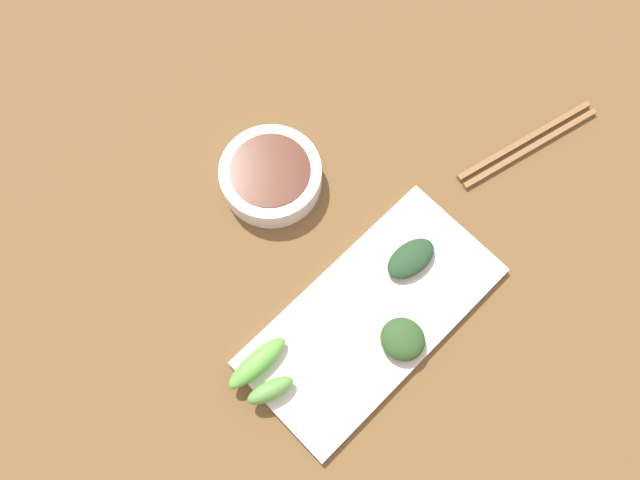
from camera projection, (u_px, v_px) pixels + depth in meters
name	position (u px, v px, depth m)	size (l,w,h in m)	color
tabletop	(351.00, 272.00, 0.89)	(2.10, 2.10, 0.02)	brown
sauce_bowl	(271.00, 175.00, 0.90)	(0.14, 0.14, 0.04)	white
serving_plate	(372.00, 316.00, 0.85)	(0.17, 0.35, 0.01)	silver
broccoli_leafy_0	(411.00, 259.00, 0.86)	(0.04, 0.07, 0.02)	#244527
broccoli_stalk_1	(257.00, 363.00, 0.82)	(0.03, 0.09, 0.03)	#63B444
broccoli_stalk_2	(270.00, 390.00, 0.80)	(0.02, 0.06, 0.03)	#61A247
broccoli_leafy_3	(403.00, 339.00, 0.82)	(0.06, 0.05, 0.03)	#2E5125
chopsticks	(528.00, 144.00, 0.93)	(0.07, 0.23, 0.01)	olive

